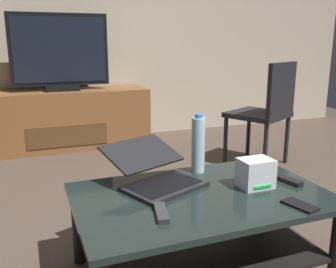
% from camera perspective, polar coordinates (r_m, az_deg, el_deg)
% --- Properties ---
extents(ground_plane, '(7.68, 7.68, 0.00)m').
position_cam_1_polar(ground_plane, '(1.98, 4.62, -17.85)').
color(ground_plane, '#4C3D33').
extents(back_wall, '(6.40, 0.12, 2.80)m').
position_cam_1_polar(back_wall, '(4.18, -11.37, 18.61)').
color(back_wall, '#B2A38C').
rests_on(back_wall, ground).
extents(coffee_table, '(1.10, 0.69, 0.39)m').
position_cam_1_polar(coffee_table, '(1.71, 5.02, -12.77)').
color(coffee_table, black).
rests_on(coffee_table, ground).
extents(media_cabinet, '(1.65, 0.50, 0.58)m').
position_cam_1_polar(media_cabinet, '(3.87, -15.53, 2.20)').
color(media_cabinet, brown).
rests_on(media_cabinet, ground).
extents(television, '(0.91, 0.20, 0.72)m').
position_cam_1_polar(television, '(3.78, -16.14, 11.65)').
color(television, black).
rests_on(television, media_cabinet).
extents(dining_chair, '(0.59, 0.59, 0.88)m').
position_cam_1_polar(dining_chair, '(3.23, 14.82, 3.75)').
color(dining_chair, black).
rests_on(dining_chair, ground).
extents(laptop, '(0.47, 0.50, 0.18)m').
position_cam_1_polar(laptop, '(1.74, -2.00, -5.87)').
color(laptop, black).
rests_on(laptop, coffee_table).
extents(router_box, '(0.15, 0.12, 0.13)m').
position_cam_1_polar(router_box, '(1.75, 13.19, -5.83)').
color(router_box, silver).
rests_on(router_box, coffee_table).
extents(water_bottle_near, '(0.07, 0.07, 0.30)m').
position_cam_1_polar(water_bottle_near, '(1.88, 4.62, -1.64)').
color(water_bottle_near, silver).
rests_on(water_bottle_near, coffee_table).
extents(cell_phone, '(0.10, 0.15, 0.01)m').
position_cam_1_polar(cell_phone, '(1.63, 19.43, -10.19)').
color(cell_phone, black).
rests_on(cell_phone, coffee_table).
extents(tv_remote, '(0.08, 0.17, 0.02)m').
position_cam_1_polar(tv_remote, '(1.87, 17.61, -6.66)').
color(tv_remote, black).
rests_on(tv_remote, coffee_table).
extents(soundbar_remote, '(0.08, 0.17, 0.02)m').
position_cam_1_polar(soundbar_remote, '(1.46, -1.03, -11.88)').
color(soundbar_remote, '#2D2D30').
rests_on(soundbar_remote, coffee_table).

